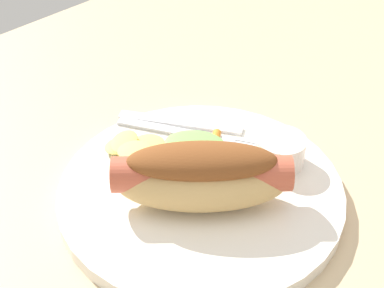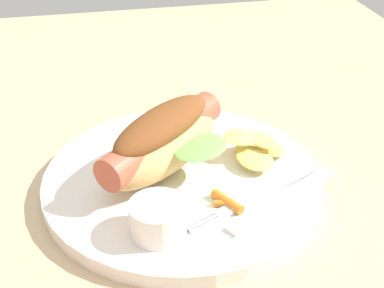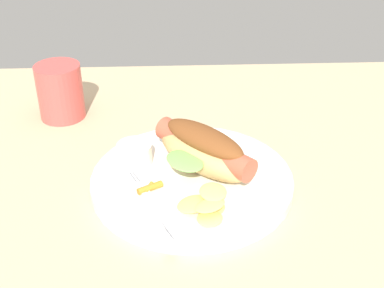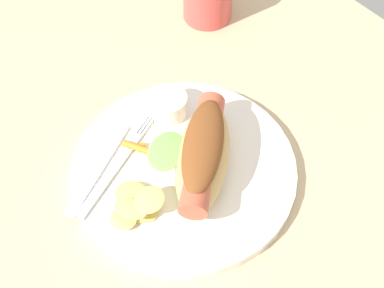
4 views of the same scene
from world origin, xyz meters
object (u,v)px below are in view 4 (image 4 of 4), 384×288
Objects in this scene: plate at (184,170)px; knife at (98,169)px; sauce_ramekin at (168,105)px; fork at (116,166)px; hot_dog at (202,153)px; carrot_garnish at (136,147)px; chips_pile at (135,205)px.

plate is 10.67cm from knife.
sauce_ramekin is 0.32× the size of fork.
hot_dog is 1.11× the size of knife.
hot_dog reaches higher than fork.
sauce_ramekin is 10.99cm from fork.
fork is 3.69cm from carrot_garnish.
hot_dog reaches higher than knife.
chips_pile is 8.94cm from carrot_garnish.
plate is 5.57× the size of sauce_ramekin.
knife is at bearing 99.27° from hot_dog.
chips_pile is (7.68, 0.42, 1.04)cm from knife.
fork is 1.09× the size of knife.
fork is at bearing -59.44° from knife.
fork is at bearing -127.09° from plate.
sauce_ramekin is 12.59cm from knife.
knife is 7.76cm from chips_pile.
hot_dog is 13.30cm from knife.
chips_pile is (1.48, -8.21, 2.02)cm from plate.
hot_dog reaches higher than chips_pile.
knife is at bearing -176.86° from chips_pile.
knife reaches higher than plate.
sauce_ramekin is at bearing -8.44° from fork.
chips_pile is at bearing -115.98° from knife.
sauce_ramekin is at bearing 128.85° from chips_pile.
sauce_ramekin is at bearing -20.20° from knife.
sauce_ramekin is 7.32cm from carrot_garnish.
chips_pile reaches higher than carrot_garnish.
fork is at bearing -78.36° from carrot_garnish.
chips_pile is (9.62, -11.95, -0.32)cm from sauce_ramekin.
hot_dog is 4.49× the size of carrot_garnish.
carrot_garnish is (2.31, -6.86, -1.11)cm from sauce_ramekin.
carrot_garnish is (-7.32, 5.08, -0.79)cm from chips_pile.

